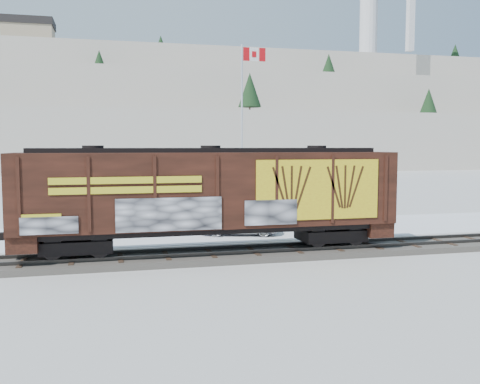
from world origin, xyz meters
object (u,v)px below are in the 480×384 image
object	(u,v)px
car_silver	(238,221)
car_dark	(313,218)
car_white	(263,218)
hopper_railcar	(211,193)
flagpole	(243,151)

from	to	relation	value
car_silver	car_dark	bearing A→B (deg)	-59.59
car_white	car_dark	distance (m)	3.27
hopper_railcar	flagpole	distance (m)	16.78
flagpole	car_dark	world-z (taller)	flagpole
hopper_railcar	car_dark	xyz separation A→B (m)	(7.85, 7.20, -2.34)
car_silver	car_white	world-z (taller)	car_silver
car_white	car_dark	bearing A→B (deg)	-109.96
car_silver	car_dark	size ratio (longest dim) A/B	1.06
flagpole	car_silver	size ratio (longest dim) A/B	2.81
hopper_railcar	car_silver	world-z (taller)	hopper_railcar
hopper_railcar	car_white	bearing A→B (deg)	57.02
car_white	hopper_railcar	bearing A→B (deg)	124.80
hopper_railcar	car_silver	distance (m)	6.81
flagpole	car_dark	size ratio (longest dim) A/B	2.99
car_silver	car_white	bearing A→B (deg)	-41.08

